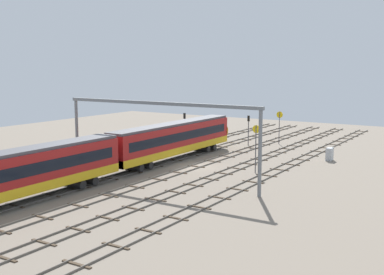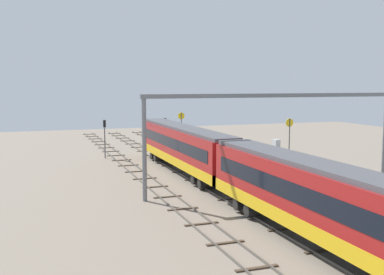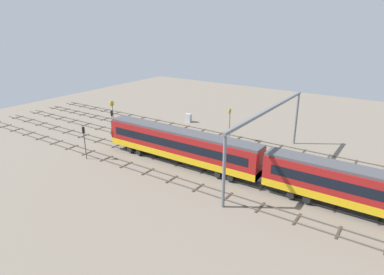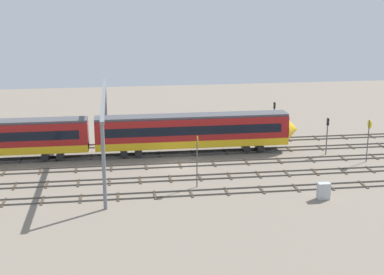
{
  "view_description": "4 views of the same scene",
  "coord_description": "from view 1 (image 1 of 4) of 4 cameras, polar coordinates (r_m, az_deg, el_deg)",
  "views": [
    {
      "loc": [
        -50.35,
        -31.03,
        12.35
      ],
      "look_at": [
        1.33,
        1.45,
        3.36
      ],
      "focal_mm": 45.87,
      "sensor_mm": 36.0,
      "label": 1
    },
    {
      "loc": [
        -44.32,
        20.07,
        9.34
      ],
      "look_at": [
        6.27,
        2.18,
        3.21
      ],
      "focal_mm": 43.36,
      "sensor_mm": 36.0,
      "label": 2
    },
    {
      "loc": [
        -23.63,
        39.56,
        19.17
      ],
      "look_at": [
        2.19,
        1.56,
        2.96
      ],
      "focal_mm": 31.22,
      "sensor_mm": 36.0,
      "label": 3
    },
    {
      "loc": [
        -7.36,
        -62.77,
        20.57
      ],
      "look_at": [
        1.5,
        0.79,
        3.12
      ],
      "focal_mm": 52.86,
      "sensor_mm": 36.0,
      "label": 4
    }
  ],
  "objects": [
    {
      "name": "speed_sign_near_foreground",
      "position": [
        57.03,
        7.44,
        -0.53
      ],
      "size": [
        0.14,
        0.93,
        5.56
      ],
      "color": "#4C4C51",
      "rests_on": "ground"
    },
    {
      "name": "overhead_gantry",
      "position": [
        52.07,
        -4.06,
        2.19
      ],
      "size": [
        0.4,
        24.41,
        8.58
      ],
      "color": "slate",
      "rests_on": "ground"
    },
    {
      "name": "relay_cabinet",
      "position": [
        66.72,
        15.7,
        -1.88
      ],
      "size": [
        1.23,
        0.73,
        1.67
      ],
      "color": "#B2B7BC",
      "rests_on": "ground"
    },
    {
      "name": "track_middle",
      "position": [
        60.41,
        0.49,
        -3.36
      ],
      "size": [
        92.17,
        2.4,
        0.16
      ],
      "color": "#59544C",
      "rests_on": "ground"
    },
    {
      "name": "ground_plane",
      "position": [
        60.42,
        0.49,
        -3.42
      ],
      "size": [
        108.17,
        108.17,
        0.0
      ],
      "primitive_type": "plane",
      "color": "gray"
    },
    {
      "name": "track_far_background",
      "position": [
        65.73,
        -6.5,
        -2.45
      ],
      "size": [
        92.17,
        2.4,
        0.16
      ],
      "color": "#59544C",
      "rests_on": "ground"
    },
    {
      "name": "track_second_near",
      "position": [
        58.13,
        4.44,
        -3.85
      ],
      "size": [
        92.17,
        2.4,
        0.16
      ],
      "color": "#59544C",
      "rests_on": "ground"
    },
    {
      "name": "track_near_foreground",
      "position": [
        56.16,
        8.7,
        -4.36
      ],
      "size": [
        92.17,
        2.4,
        0.16
      ],
      "color": "#59544C",
      "rests_on": "ground"
    },
    {
      "name": "train",
      "position": [
        54.97,
        -9.03,
        -1.88
      ],
      "size": [
        50.4,
        3.24,
        4.8
      ],
      "color": "maroon",
      "rests_on": "ground"
    },
    {
      "name": "signal_light_trackside_departure",
      "position": [
        76.94,
        6.59,
        1.36
      ],
      "size": [
        0.31,
        0.32,
        4.64
      ],
      "color": "#4C4C51",
      "rests_on": "ground"
    },
    {
      "name": "speed_sign_mid_trackside",
      "position": [
        78.79,
        10.13,
        1.75
      ],
      "size": [
        0.14,
        1.03,
        5.16
      ],
      "color": "#4C4C51",
      "rests_on": "ground"
    },
    {
      "name": "signal_light_trackside_approach",
      "position": [
        77.78,
        -0.87,
        1.61
      ],
      "size": [
        0.31,
        0.32,
        4.89
      ],
      "color": "#4C4C51",
      "rests_on": "ground"
    },
    {
      "name": "track_with_train",
      "position": [
        62.95,
        -3.15,
        -2.89
      ],
      "size": [
        92.17,
        2.4,
        0.16
      ],
      "color": "#59544C",
      "rests_on": "ground"
    }
  ]
}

